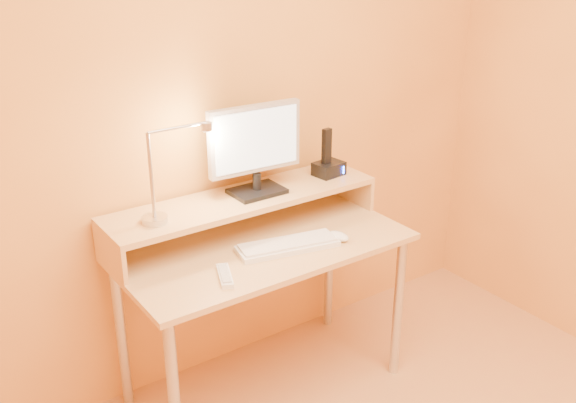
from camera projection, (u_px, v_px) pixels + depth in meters
wall_back at (220, 102)px, 2.73m from camera, size 3.00×0.04×2.50m
desk_leg_fl at (174, 401)px, 2.36m from camera, size 0.04×0.04×0.69m
desk_leg_fr at (398, 308)px, 2.94m from camera, size 0.04×0.04×0.69m
desk_leg_bl at (122, 336)px, 2.74m from camera, size 0.04×0.04×0.69m
desk_leg_br at (329, 264)px, 3.32m from camera, size 0.04×0.04×0.69m
desk_lower at (264, 247)px, 2.70m from camera, size 1.20×0.60×0.02m
shelf_riser_left at (110, 253)px, 2.47m from camera, size 0.02×0.30×0.14m
shelf_riser_right at (351, 187)px, 3.09m from camera, size 0.02×0.30×0.14m
desk_shelf at (244, 199)px, 2.75m from camera, size 1.20×0.30×0.02m
monitor_foot at (257, 191)px, 2.78m from camera, size 0.22×0.16×0.02m
monitor_neck at (257, 181)px, 2.76m from camera, size 0.04×0.04×0.07m
monitor_panel at (255, 139)px, 2.70m from camera, size 0.42×0.06×0.28m
monitor_back at (252, 137)px, 2.71m from camera, size 0.37×0.03×0.24m
monitor_screen at (257, 140)px, 2.68m from camera, size 0.38×0.02×0.25m
lamp_base at (155, 219)px, 2.50m from camera, size 0.10×0.10×0.02m
lamp_post at (151, 176)px, 2.43m from camera, size 0.01×0.01×0.33m
lamp_arm at (178, 128)px, 2.43m from camera, size 0.24×0.01×0.01m
lamp_head at (206, 126)px, 2.50m from camera, size 0.04×0.04×0.03m
lamp_bulb at (207, 130)px, 2.51m from camera, size 0.03×0.03×0.00m
phone_dock at (329, 169)px, 2.97m from camera, size 0.14×0.11×0.06m
phone_handset at (327, 146)px, 2.92m from camera, size 0.04×0.03×0.16m
phone_led at (344, 170)px, 2.96m from camera, size 0.01×0.00×0.04m
keyboard at (288, 246)px, 2.65m from camera, size 0.43×0.22×0.02m
mouse at (338, 236)px, 2.72m from camera, size 0.07×0.11×0.03m
remote_control at (225, 276)px, 2.43m from camera, size 0.10×0.17×0.02m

